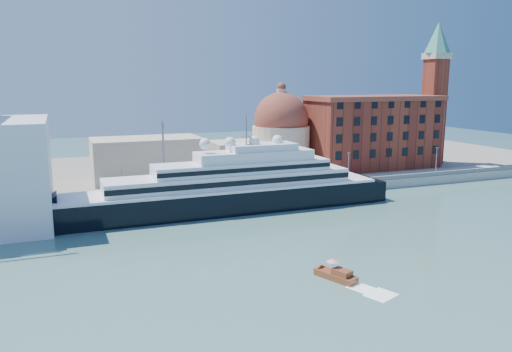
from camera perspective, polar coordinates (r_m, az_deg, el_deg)
name	(u,v)px	position (r m, az deg, el deg)	size (l,w,h in m)	color
ground	(300,235)	(98.99, 5.10, -6.71)	(400.00, 400.00, 0.00)	#396362
quay	(241,193)	(128.89, -1.68, -1.99)	(180.00, 10.00, 2.50)	gray
land	(200,169)	(167.35, -6.47, 0.81)	(260.00, 72.00, 2.00)	slate
quay_fence	(248,190)	(124.37, -0.98, -1.58)	(180.00, 0.10, 1.20)	slate
superyacht	(213,193)	(114.64, -4.97, -1.98)	(86.68, 12.02, 25.91)	black
service_barge	(40,226)	(110.59, -23.42, -5.26)	(13.32, 6.51, 2.87)	white
water_taxi	(337,274)	(78.11, 9.20, -11.05)	(4.66, 7.22, 3.26)	maroon
warehouse	(373,131)	(166.71, 13.21, 4.99)	(43.00, 19.00, 23.25)	maroon
campanile	(435,84)	(180.75, 19.78, 9.83)	(8.40, 8.40, 47.00)	maroon
church	(234,145)	(151.39, -2.49, 3.62)	(66.00, 18.00, 25.50)	beige
lamp_posts	(195,164)	(121.95, -7.03, 1.32)	(120.80, 2.40, 18.00)	slate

